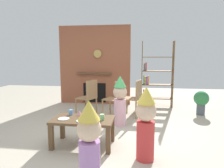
# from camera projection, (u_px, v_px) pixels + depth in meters

# --- Properties ---
(ground_plane) EXTENTS (12.00, 12.00, 0.00)m
(ground_plane) POSITION_uv_depth(u_px,v_px,m) (101.00, 135.00, 3.80)
(ground_plane) COLOR #BCB29E
(brick_fireplace_feature) EXTENTS (2.20, 0.28, 2.40)m
(brick_fireplace_feature) POSITION_uv_depth(u_px,v_px,m) (95.00, 65.00, 6.28)
(brick_fireplace_feature) COLOR #935138
(brick_fireplace_feature) RESTS_ON ground_plane
(bookshelf) EXTENTS (0.90, 0.28, 1.90)m
(bookshelf) POSITION_uv_depth(u_px,v_px,m) (155.00, 77.00, 5.89)
(bookshelf) COLOR brown
(bookshelf) RESTS_ON ground_plane
(coffee_table) EXTENTS (1.00, 0.56, 0.46)m
(coffee_table) POSITION_uv_depth(u_px,v_px,m) (83.00, 123.00, 3.32)
(coffee_table) COLOR brown
(coffee_table) RESTS_ON ground_plane
(paper_cup_near_left) EXTENTS (0.08, 0.08, 0.09)m
(paper_cup_near_left) POSITION_uv_depth(u_px,v_px,m) (102.00, 117.00, 3.23)
(paper_cup_near_left) COLOR #8CD18C
(paper_cup_near_left) RESTS_ON coffee_table
(paper_cup_near_right) EXTENTS (0.07, 0.07, 0.09)m
(paper_cup_near_right) POSITION_uv_depth(u_px,v_px,m) (71.00, 112.00, 3.52)
(paper_cup_near_right) COLOR #669EE0
(paper_cup_near_right) RESTS_ON coffee_table
(paper_cup_center) EXTENTS (0.07, 0.07, 0.10)m
(paper_cup_center) POSITION_uv_depth(u_px,v_px,m) (94.00, 118.00, 3.14)
(paper_cup_center) COLOR silver
(paper_cup_center) RESTS_ON coffee_table
(paper_cup_far_left) EXTENTS (0.08, 0.08, 0.09)m
(paper_cup_far_left) POSITION_uv_depth(u_px,v_px,m) (88.00, 115.00, 3.34)
(paper_cup_far_left) COLOR #F2CC4C
(paper_cup_far_left) RESTS_ON coffee_table
(paper_plate_front) EXTENTS (0.18, 0.18, 0.01)m
(paper_plate_front) POSITION_uv_depth(u_px,v_px,m) (64.00, 119.00, 3.28)
(paper_plate_front) COLOR white
(paper_plate_front) RESTS_ON coffee_table
(paper_plate_rear) EXTENTS (0.21, 0.21, 0.01)m
(paper_plate_rear) POSITION_uv_depth(u_px,v_px,m) (83.00, 121.00, 3.17)
(paper_plate_rear) COLOR white
(paper_plate_rear) RESTS_ON coffee_table
(birthday_cake_slice) EXTENTS (0.10, 0.10, 0.08)m
(birthday_cake_slice) POSITION_uv_depth(u_px,v_px,m) (79.00, 113.00, 3.50)
(birthday_cake_slice) COLOR pink
(birthday_cake_slice) RESTS_ON coffee_table
(table_fork) EXTENTS (0.14, 0.07, 0.01)m
(table_fork) POSITION_uv_depth(u_px,v_px,m) (96.00, 117.00, 3.38)
(table_fork) COLOR silver
(table_fork) RESTS_ON coffee_table
(child_with_cone_hat) EXTENTS (0.28, 0.28, 1.00)m
(child_with_cone_hat) POSITION_uv_depth(u_px,v_px,m) (89.00, 142.00, 2.24)
(child_with_cone_hat) COLOR #B27FCC
(child_with_cone_hat) RESTS_ON ground_plane
(child_in_pink) EXTENTS (0.29, 0.29, 1.05)m
(child_in_pink) POSITION_uv_depth(u_px,v_px,m) (146.00, 122.00, 2.83)
(child_in_pink) COLOR #D13838
(child_in_pink) RESTS_ON ground_plane
(child_by_the_chairs) EXTENTS (0.30, 0.30, 1.07)m
(child_by_the_chairs) POSITION_uv_depth(u_px,v_px,m) (120.00, 99.00, 4.28)
(child_by_the_chairs) COLOR #EAB2C6
(child_by_the_chairs) RESTS_ON ground_plane
(dining_chair_left) EXTENTS (0.53, 0.53, 0.90)m
(dining_chair_left) POSITION_uv_depth(u_px,v_px,m) (89.00, 96.00, 4.97)
(dining_chair_left) COLOR #9E7A51
(dining_chair_left) RESTS_ON ground_plane
(dining_chair_middle) EXTENTS (0.52, 0.52, 0.90)m
(dining_chair_middle) POSITION_uv_depth(u_px,v_px,m) (116.00, 97.00, 4.86)
(dining_chair_middle) COLOR #9E7A51
(dining_chair_middle) RESTS_ON ground_plane
(dining_chair_right) EXTENTS (0.50, 0.50, 0.90)m
(dining_chair_right) POSITION_uv_depth(u_px,v_px,m) (135.00, 96.00, 4.93)
(dining_chair_right) COLOR #9E7A51
(dining_chair_right) RESTS_ON ground_plane
(potted_plant_tall) EXTENTS (0.37, 0.37, 0.61)m
(potted_plant_tall) POSITION_uv_depth(u_px,v_px,m) (201.00, 100.00, 5.10)
(potted_plant_tall) COLOR #4C5660
(potted_plant_tall) RESTS_ON ground_plane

